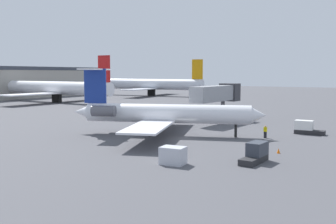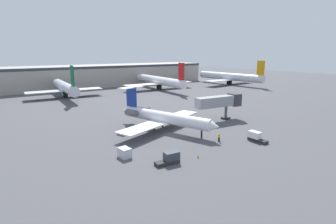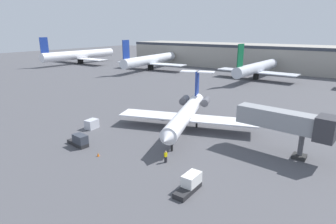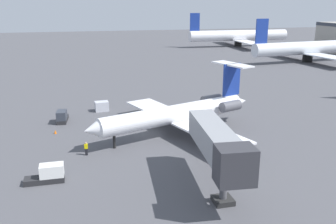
# 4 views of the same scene
# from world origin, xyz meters

# --- Properties ---
(ground_plane) EXTENTS (400.00, 400.00, 0.10)m
(ground_plane) POSITION_xyz_m (0.00, 0.00, -0.05)
(ground_plane) COLOR #4C4C51
(regional_jet) EXTENTS (24.88, 25.98, 9.12)m
(regional_jet) POSITION_xyz_m (-0.05, 4.02, 3.07)
(regional_jet) COLOR white
(regional_jet) RESTS_ON ground_plane
(jet_bridge) EXTENTS (13.44, 4.13, 6.62)m
(jet_bridge) POSITION_xyz_m (17.49, 2.70, 4.90)
(jet_bridge) COLOR gray
(jet_bridge) RESTS_ON ground_plane
(ground_crew_marshaller) EXTENTS (0.31, 0.43, 1.69)m
(ground_crew_marshaller) POSITION_xyz_m (4.67, -9.23, 0.86)
(ground_crew_marshaller) COLOR black
(ground_crew_marshaller) RESTS_ON ground_plane
(baggage_tug_lead) EXTENTS (1.44, 4.01, 1.90)m
(baggage_tug_lead) POSITION_xyz_m (10.85, -13.28, 0.84)
(baggage_tug_lead) COLOR #262628
(baggage_tug_lead) RESTS_ON ground_plane
(baggage_tug_trailing) EXTENTS (4.12, 1.81, 1.90)m
(baggage_tug_trailing) POSITION_xyz_m (-9.51, -12.27, 0.84)
(baggage_tug_trailing) COLOR #262628
(baggage_tug_trailing) RESTS_ON ground_plane
(cargo_container_uld) EXTENTS (1.76, 2.35, 1.65)m
(cargo_container_uld) POSITION_xyz_m (-14.20, -5.83, 0.83)
(cargo_container_uld) COLOR silver
(cargo_container_uld) RESTS_ON ground_plane
(traffic_cone_near) EXTENTS (0.36, 0.36, 0.55)m
(traffic_cone_near) POSITION_xyz_m (-4.29, -13.17, 0.28)
(traffic_cone_near) COLOR orange
(traffic_cone_near) RESTS_ON ground_plane
(parked_airliner_west_end) EXTENTS (35.64, 42.35, 13.75)m
(parked_airliner_west_end) POSITION_xyz_m (-97.37, 57.36, 4.47)
(parked_airliner_west_end) COLOR white
(parked_airliner_west_end) RESTS_ON ground_plane
(parked_airliner_west_mid) EXTENTS (32.95, 38.89, 13.37)m
(parked_airliner_west_mid) POSITION_xyz_m (-53.08, 60.33, 4.28)
(parked_airliner_west_mid) COLOR silver
(parked_airliner_west_mid) RESTS_ON ground_plane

